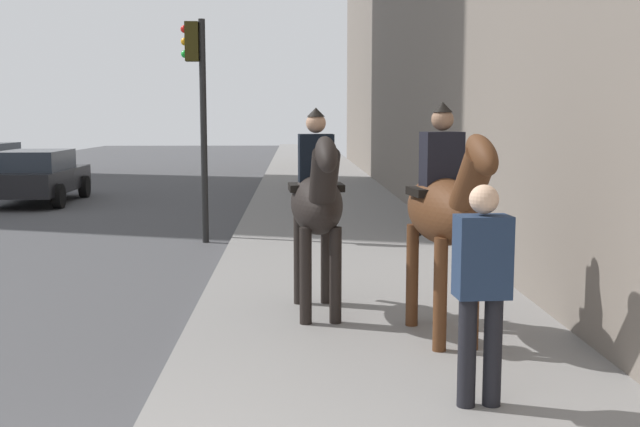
{
  "coord_description": "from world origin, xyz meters",
  "views": [
    {
      "loc": [
        -3.19,
        -1.16,
        2.31
      ],
      "look_at": [
        4.0,
        -1.4,
        1.4
      ],
      "focal_mm": 42.61,
      "sensor_mm": 36.0,
      "label": 1
    }
  ],
  "objects_px": {
    "car_mid_lane": "(38,175)",
    "traffic_light_near_curb": "(198,95)",
    "pedestrian_greeting": "(482,281)",
    "mounted_horse_far": "(445,208)",
    "mounted_horse_near": "(317,201)"
  },
  "relations": [
    {
      "from": "pedestrian_greeting",
      "to": "traffic_light_near_curb",
      "type": "distance_m",
      "value": 9.16
    },
    {
      "from": "mounted_horse_near",
      "to": "traffic_light_near_curb",
      "type": "relative_size",
      "value": 0.57
    },
    {
      "from": "mounted_horse_far",
      "to": "traffic_light_near_curb",
      "type": "distance_m",
      "value": 7.52
    },
    {
      "from": "mounted_horse_far",
      "to": "traffic_light_near_curb",
      "type": "bearing_deg",
      "value": -162.35
    },
    {
      "from": "mounted_horse_far",
      "to": "car_mid_lane",
      "type": "xyz_separation_m",
      "value": [
        13.41,
        8.41,
        -0.68
      ]
    },
    {
      "from": "traffic_light_near_curb",
      "to": "car_mid_lane",
      "type": "bearing_deg",
      "value": 37.72
    },
    {
      "from": "mounted_horse_far",
      "to": "car_mid_lane",
      "type": "bearing_deg",
      "value": -155.9
    },
    {
      "from": "pedestrian_greeting",
      "to": "traffic_light_near_curb",
      "type": "bearing_deg",
      "value": 16.98
    },
    {
      "from": "car_mid_lane",
      "to": "traffic_light_near_curb",
      "type": "bearing_deg",
      "value": -144.02
    },
    {
      "from": "mounted_horse_far",
      "to": "traffic_light_near_curb",
      "type": "xyz_separation_m",
      "value": [
        6.69,
        3.21,
        1.28
      ]
    },
    {
      "from": "mounted_horse_far",
      "to": "pedestrian_greeting",
      "type": "bearing_deg",
      "value": -10.16
    },
    {
      "from": "mounted_horse_near",
      "to": "traffic_light_near_curb",
      "type": "height_order",
      "value": "traffic_light_near_curb"
    },
    {
      "from": "mounted_horse_near",
      "to": "pedestrian_greeting",
      "type": "height_order",
      "value": "mounted_horse_near"
    },
    {
      "from": "traffic_light_near_curb",
      "to": "mounted_horse_far",
      "type": "bearing_deg",
      "value": -154.36
    },
    {
      "from": "mounted_horse_far",
      "to": "pedestrian_greeting",
      "type": "xyz_separation_m",
      "value": [
        -1.77,
        0.07,
        -0.34
      ]
    }
  ]
}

